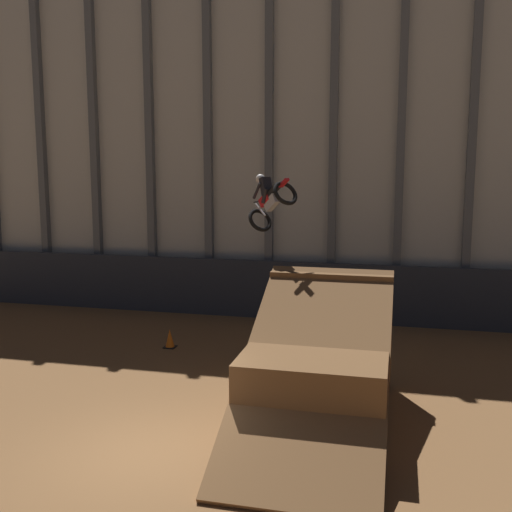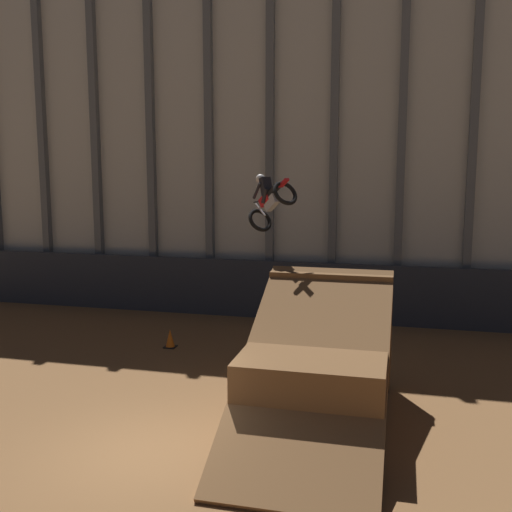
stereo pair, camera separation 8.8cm
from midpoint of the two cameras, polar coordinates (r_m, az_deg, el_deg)
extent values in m
plane|color=brown|center=(12.56, -10.52, -18.01)|extent=(60.00, 60.00, 0.00)
cube|color=beige|center=(22.40, 1.56, 9.97)|extent=(32.00, 0.12, 12.27)
cube|color=slate|center=(25.87, -19.52, 9.31)|extent=(0.28, 0.28, 12.27)
cube|color=slate|center=(24.67, -14.91, 9.57)|extent=(0.28, 0.28, 12.27)
cube|color=slate|center=(23.65, -9.85, 9.78)|extent=(0.28, 0.28, 12.27)
cube|color=slate|center=(22.82, -4.38, 9.93)|extent=(0.28, 0.28, 12.27)
cube|color=slate|center=(22.20, 1.45, 9.99)|extent=(0.28, 0.28, 12.27)
cube|color=slate|center=(21.82, 7.55, 9.94)|extent=(0.28, 0.28, 12.27)
cube|color=slate|center=(21.69, 13.80, 9.78)|extent=(0.28, 0.28, 12.27)
cube|color=slate|center=(21.81, 20.03, 9.50)|extent=(0.28, 0.28, 12.27)
cube|color=#2D333D|center=(22.12, 1.09, -3.20)|extent=(31.36, 0.20, 2.14)
cube|color=brown|center=(13.80, 6.23, -11.44)|extent=(3.00, 4.38, 1.76)
cube|color=brown|center=(15.46, 7.22, -6.97)|extent=(3.06, 0.50, 2.93)
cube|color=brown|center=(12.73, 5.70, -10.39)|extent=(3.06, 6.35, 3.11)
torus|color=black|center=(16.86, 0.54, 3.43)|extent=(0.86, 0.88, 0.66)
torus|color=black|center=(15.89, 2.95, 5.99)|extent=(0.86, 0.88, 0.66)
cube|color=#B7B7BC|center=(16.38, 1.65, 5.12)|extent=(0.56, 0.52, 0.53)
cube|color=red|center=(16.58, 1.13, 5.39)|extent=(0.51, 0.48, 0.45)
cube|color=black|center=(16.32, 1.79, 6.20)|extent=(0.50, 0.47, 0.42)
cube|color=red|center=(15.93, 2.81, 6.97)|extent=(0.34, 0.32, 0.26)
cylinder|color=#B7B7BC|center=(16.83, 0.56, 4.44)|extent=(0.41, 0.37, 0.35)
cylinder|color=black|center=(16.90, 0.35, 5.20)|extent=(0.11, 0.66, 0.04)
cube|color=black|center=(16.57, 1.12, 6.64)|extent=(0.42, 0.42, 0.53)
sphere|color=silver|center=(16.78, 0.58, 7.37)|extent=(0.44, 0.43, 0.36)
cylinder|color=black|center=(16.43, 0.98, 5.76)|extent=(0.26, 0.25, 0.43)
cylinder|color=black|center=(16.57, 1.65, 5.78)|extent=(0.26, 0.25, 0.43)
cylinder|color=black|center=(16.65, 0.24, 6.24)|extent=(0.33, 0.30, 0.47)
cylinder|color=black|center=(16.84, 1.14, 6.26)|extent=(0.33, 0.30, 0.47)
cube|color=black|center=(19.01, -8.03, -8.56)|extent=(0.36, 0.36, 0.03)
cone|color=orange|center=(18.93, -8.05, -7.72)|extent=(0.28, 0.28, 0.55)
camera|label=1|loc=(0.04, -89.85, 0.02)|focal=42.00mm
camera|label=2|loc=(0.04, 90.15, -0.02)|focal=42.00mm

